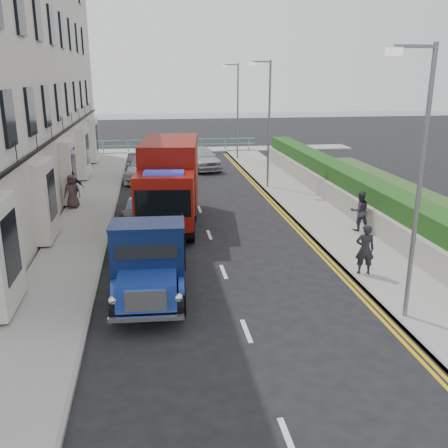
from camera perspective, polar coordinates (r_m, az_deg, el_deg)
ground at (r=14.80m, az=1.09°, el=-8.42°), size 120.00×120.00×0.00m
pavement_west at (r=23.25m, az=-15.43°, el=0.63°), size 2.40×38.00×0.12m
pavement_east at (r=24.26m, az=9.98°, el=1.66°), size 2.60×38.00×0.12m
promenade at (r=42.71m, az=-5.39°, el=8.37°), size 30.00×2.50×0.12m
sea_plane at (r=73.50m, az=-6.79°, el=11.83°), size 120.00×120.00×0.00m
garden_east at (r=24.72m, az=14.30°, el=3.68°), size 1.45×28.00×1.75m
seafront_railing at (r=41.85m, az=-5.35°, el=8.92°), size 13.00×0.08×1.11m
lamp_near at (r=13.10m, az=21.14°, el=5.53°), size 1.23×0.18×7.00m
lamp_mid at (r=28.03m, az=4.94°, el=12.06°), size 1.23×0.18×7.00m
lamp_far at (r=37.81m, az=1.39°, el=13.35°), size 1.23×0.18×7.00m
bedford_lorry at (r=14.25m, az=-8.54°, el=-4.81°), size 2.26×5.16×2.39m
red_lorry at (r=21.71m, az=-6.24°, el=4.98°), size 3.03×6.96×3.54m
parked_car_front at (r=19.06m, az=-10.31°, el=-0.64°), size 1.71×4.01×1.35m
parked_car_mid at (r=20.98m, az=-9.10°, el=0.93°), size 1.77×3.98×1.27m
parked_car_rear at (r=31.39m, az=-9.01°, el=6.43°), size 2.68×5.31×1.48m
seafront_car_left at (r=36.79m, az=-5.68°, el=8.01°), size 2.96×5.31×1.40m
seafront_car_right at (r=34.40m, az=-2.67°, el=7.60°), size 2.77×4.89×1.57m
pedestrian_east_near at (r=16.52m, az=15.81°, el=-2.79°), size 0.67×0.51×1.65m
pedestrian_east_far at (r=21.03m, az=15.25°, el=1.46°), size 0.80×0.63×1.65m
pedestrian_west_near at (r=25.27m, az=-16.83°, el=3.91°), size 1.07×0.67×1.69m
pedestrian_west_far at (r=24.85m, az=-16.96°, el=3.59°), size 0.82×0.57×1.60m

